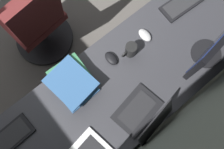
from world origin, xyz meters
name	(u,v)px	position (x,y,z in m)	size (l,w,h in m)	color
wall_back	(211,125)	(0.00, 2.05, 1.30)	(4.60, 0.10, 2.60)	slate
desk	(117,91)	(0.10, 1.64, 0.67)	(2.34, 0.68, 0.73)	#38383D
drawer_pedestal	(98,118)	(0.30, 1.67, 0.35)	(0.40, 0.51, 0.69)	#38383D
monitor_primary	(222,39)	(-0.51, 1.83, 0.97)	(0.55, 0.20, 0.42)	black
laptop_left	(144,115)	(0.08, 1.87, 0.78)	(0.33, 0.30, 0.19)	black
keyboard_main	(1,145)	(0.85, 1.46, 0.74)	(0.43, 0.16, 0.02)	black
keyboard_spare	(188,0)	(-0.70, 1.47, 0.74)	(0.43, 0.16, 0.02)	black
mouse_main	(145,35)	(-0.28, 1.48, 0.75)	(0.06, 0.10, 0.03)	silver
mouse_spare	(111,58)	(0.00, 1.46, 0.75)	(0.06, 0.10, 0.03)	black
book_stack_near	(72,82)	(0.29, 1.43, 0.78)	(0.27, 0.31, 0.10)	#38669E
coffee_mug	(130,50)	(-0.12, 1.51, 0.78)	(0.11, 0.07, 0.11)	black
office_chair	(37,23)	(0.21, 0.76, 0.46)	(0.56, 0.57, 0.97)	maroon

